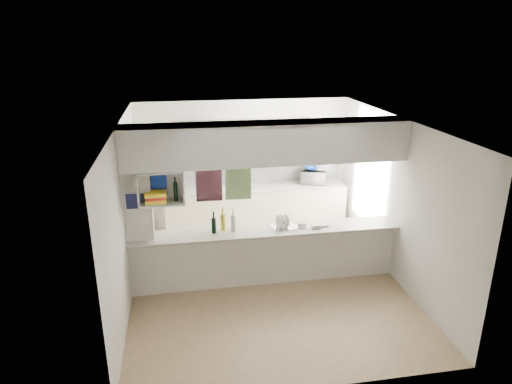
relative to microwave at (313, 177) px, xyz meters
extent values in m
plane|color=#967757|center=(-1.39, -2.13, -1.06)|extent=(4.80, 4.80, 0.00)
plane|color=white|center=(-1.39, -2.13, 1.54)|extent=(4.80, 4.80, 0.00)
plane|color=silver|center=(-1.39, 0.27, 0.24)|extent=(4.20, 0.00, 4.20)
plane|color=silver|center=(-3.49, -2.13, 0.24)|extent=(0.00, 4.80, 4.80)
plane|color=silver|center=(0.71, -2.13, 0.24)|extent=(0.00, 4.80, 4.80)
cube|color=silver|center=(-1.39, -2.13, -0.62)|extent=(4.20, 0.15, 0.88)
cube|color=#A6A092|center=(-1.39, -2.13, -0.16)|extent=(4.20, 0.50, 0.04)
cube|color=white|center=(-1.39, -2.13, 1.24)|extent=(4.20, 0.50, 0.60)
cube|color=silver|center=(-3.29, -2.13, 0.24)|extent=(0.40, 0.18, 2.60)
cube|color=#191E4C|center=(-3.29, -2.23, 0.49)|extent=(0.30, 0.01, 0.22)
cube|color=white|center=(-3.29, -2.23, 0.26)|extent=(0.30, 0.01, 0.24)
cube|color=#321621|center=(-2.24, -1.91, 0.62)|extent=(0.40, 0.02, 0.62)
cube|color=#1A7877|center=(-1.79, -1.91, 0.62)|extent=(0.40, 0.02, 0.62)
cube|color=white|center=(-2.94, -2.23, 0.45)|extent=(0.65, 0.35, 0.02)
cube|color=white|center=(-2.94, -2.23, 0.93)|extent=(0.65, 0.35, 0.02)
cube|color=white|center=(-2.94, -2.07, 0.69)|extent=(0.65, 0.02, 0.50)
cube|color=white|center=(-3.25, -2.23, 0.69)|extent=(0.02, 0.35, 0.50)
cube|color=white|center=(-2.62, -2.23, 0.69)|extent=(0.02, 0.35, 0.50)
cube|color=yellow|center=(-3.02, -2.23, 0.49)|extent=(0.30, 0.24, 0.05)
cube|color=#AD2017|center=(-3.02, -2.23, 0.54)|extent=(0.28, 0.22, 0.05)
cube|color=yellow|center=(-3.02, -2.23, 0.59)|extent=(0.30, 0.24, 0.05)
cube|color=navy|center=(-2.99, -2.11, 0.69)|extent=(0.26, 0.02, 0.34)
cylinder|color=black|center=(-2.74, -2.23, 0.60)|extent=(0.06, 0.06, 0.28)
cube|color=beige|center=(-1.19, -0.03, -0.61)|extent=(3.60, 0.60, 0.90)
cube|color=#A6A092|center=(-1.19, -0.03, -0.16)|extent=(3.60, 0.63, 0.03)
cube|color=silver|center=(-1.19, 0.25, 0.16)|extent=(3.60, 0.03, 0.60)
cube|color=beige|center=(-1.39, 0.10, 0.82)|extent=(2.62, 0.34, 0.72)
cube|color=white|center=(-0.64, 0.03, 0.42)|extent=(0.60, 0.46, 0.12)
cube|color=silver|center=(-0.64, -0.20, 0.38)|extent=(0.60, 0.02, 0.05)
imported|color=white|center=(0.00, 0.00, 0.00)|extent=(0.59, 0.48, 0.28)
imported|color=navy|center=(-0.05, 0.03, 0.17)|extent=(0.27, 0.27, 0.07)
cube|color=silver|center=(-1.08, -2.08, -0.13)|extent=(0.49, 0.42, 0.01)
cylinder|color=white|center=(-1.18, -2.11, -0.02)|extent=(0.07, 0.21, 0.21)
cylinder|color=white|center=(-1.12, -2.09, -0.02)|extent=(0.07, 0.21, 0.21)
cylinder|color=white|center=(-1.06, -2.08, -0.02)|extent=(0.07, 0.21, 0.21)
imported|color=white|center=(-1.14, -2.15, -0.08)|extent=(0.11, 0.11, 0.09)
cylinder|color=black|center=(-2.20, -2.10, -0.02)|extent=(0.08, 0.08, 0.24)
cylinder|color=black|center=(-2.20, -2.10, 0.15)|extent=(0.03, 0.03, 0.11)
cylinder|color=#A39A1B|center=(-2.05, -2.02, -0.01)|extent=(0.08, 0.08, 0.25)
cylinder|color=#A39A1B|center=(-2.05, -2.02, 0.17)|extent=(0.03, 0.03, 0.11)
cylinder|color=silver|center=(-1.90, -2.10, 0.00)|extent=(0.08, 0.08, 0.27)
cylinder|color=silver|center=(-1.90, -2.10, 0.19)|extent=(0.03, 0.03, 0.11)
cylinder|color=silver|center=(-0.81, -2.10, -0.10)|extent=(0.14, 0.14, 0.07)
cube|color=silver|center=(-0.61, -2.20, -0.11)|extent=(0.14, 0.10, 0.06)
cube|color=black|center=(-0.46, -2.17, -0.14)|extent=(0.14, 0.07, 0.01)
cylinder|color=black|center=(-1.57, 0.02, -0.08)|extent=(0.09, 0.09, 0.13)
cube|color=#52391C|center=(-1.39, 0.05, -0.04)|extent=(0.10, 0.09, 0.19)
camera|label=1|loc=(-2.65, -8.50, 2.75)|focal=32.00mm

